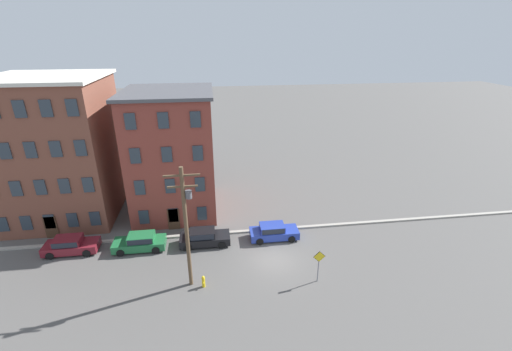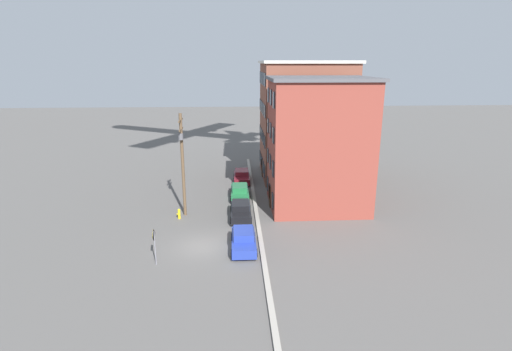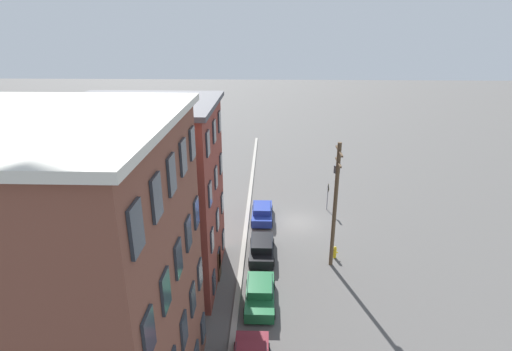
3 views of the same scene
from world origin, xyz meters
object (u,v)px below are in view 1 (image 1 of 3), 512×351
at_px(car_blue, 273,231).
at_px(caution_sign, 319,261).
at_px(car_black, 204,237).
at_px(fire_hydrant, 203,281).
at_px(car_green, 140,242).
at_px(car_maroon, 70,245).
at_px(utility_pole, 186,223).

distance_m(car_blue, caution_sign, 6.71).
distance_m(car_black, car_blue, 6.26).
distance_m(caution_sign, fire_hydrant, 8.67).
bearing_deg(car_blue, car_green, -179.54).
relative_size(car_maroon, utility_pole, 0.47).
bearing_deg(utility_pole, car_maroon, 152.13).
relative_size(car_green, utility_pole, 0.47).
bearing_deg(caution_sign, car_green, 156.32).
bearing_deg(car_maroon, utility_pole, -27.87).
xyz_separation_m(caution_sign, fire_hydrant, (-8.55, 0.54, -1.33)).
height_order(car_green, car_black, same).
relative_size(car_maroon, car_black, 1.00).
relative_size(car_green, car_black, 1.00).
height_order(car_maroon, caution_sign, caution_sign).
bearing_deg(car_black, utility_pole, -100.14).
xyz_separation_m(car_maroon, car_green, (5.85, -0.34, 0.00)).
height_order(car_maroon, car_black, same).
bearing_deg(utility_pole, fire_hydrant, -26.13).
bearing_deg(car_black, car_blue, 0.89).
height_order(car_blue, utility_pole, utility_pole).
xyz_separation_m(car_black, caution_sign, (8.52, -6.14, 1.06)).
bearing_deg(utility_pole, car_black, 79.86).
bearing_deg(utility_pole, car_blue, 36.23).
bearing_deg(car_black, car_green, 179.97).
relative_size(caution_sign, fire_hydrant, 2.83).
relative_size(car_black, utility_pole, 0.47).
distance_m(car_green, caution_sign, 15.32).
xyz_separation_m(car_maroon, fire_hydrant, (11.30, -5.94, -0.27)).
height_order(car_green, caution_sign, caution_sign).
distance_m(car_green, utility_pole, 8.26).
relative_size(car_green, fire_hydrant, 4.58).
xyz_separation_m(car_green, utility_pole, (4.55, -5.17, 4.56)).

